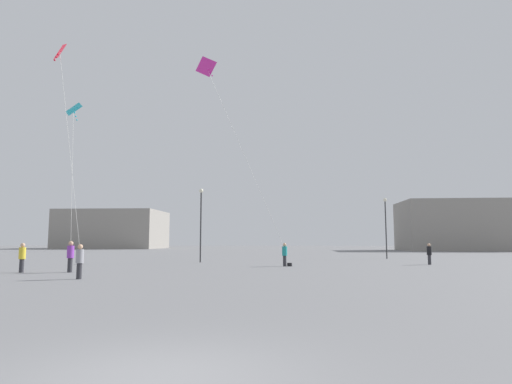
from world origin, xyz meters
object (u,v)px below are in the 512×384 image
(building_left_hall, at_px, (114,230))
(building_centre_hall, at_px, (466,226))
(person_in_teal, at_px, (285,253))
(kite_magenta_delta, at_px, (208,70))
(lamppost_west, at_px, (386,219))
(person_in_grey, at_px, (80,260))
(kite_cyan_delta, at_px, (73,111))
(lamppost_east, at_px, (201,214))
(person_in_yellow, at_px, (22,256))
(person_in_purple, at_px, (70,255))
(handbag_beside_flyer, at_px, (290,265))
(person_in_black, at_px, (429,253))
(kite_crimson_delta, at_px, (60,55))

(building_left_hall, distance_m, building_centre_hall, 74.13)
(person_in_teal, height_order, kite_magenta_delta, kite_magenta_delta)
(kite_magenta_delta, distance_m, lamppost_west, 24.26)
(person_in_grey, distance_m, kite_cyan_delta, 12.69)
(lamppost_east, bearing_deg, person_in_teal, -36.48)
(building_left_hall, bearing_deg, person_in_yellow, -72.22)
(person_in_purple, bearing_deg, lamppost_west, -179.29)
(building_centre_hall, xyz_separation_m, lamppost_east, (-40.14, -44.43, -0.42))
(kite_cyan_delta, relative_size, handbag_beside_flyer, 30.41)
(person_in_black, relative_size, kite_cyan_delta, 0.17)
(person_in_purple, distance_m, lamppost_west, 30.36)
(handbag_beside_flyer, bearing_deg, building_left_hall, 120.30)
(kite_magenta_delta, bearing_deg, building_centre_hall, 53.85)
(kite_cyan_delta, bearing_deg, person_in_black, 14.45)
(kite_magenta_delta, xyz_separation_m, lamppost_east, (-1.85, 7.99, -9.43))
(kite_magenta_delta, bearing_deg, kite_cyan_delta, -173.83)
(person_in_yellow, xyz_separation_m, lamppost_west, (25.39, 20.28, 3.06))
(person_in_black, distance_m, kite_crimson_delta, 28.14)
(person_in_teal, distance_m, building_centre_hall, 59.77)
(lamppost_east, bearing_deg, person_in_yellow, -123.41)
(person_in_purple, bearing_deg, kite_crimson_delta, 62.58)
(person_in_purple, height_order, kite_magenta_delta, kite_magenta_delta)
(kite_cyan_delta, distance_m, building_centre_hall, 71.52)
(building_centre_hall, bearing_deg, person_in_teal, -123.70)
(person_in_teal, distance_m, lamppost_west, 17.09)
(person_in_purple, xyz_separation_m, kite_magenta_delta, (7.22, 3.86, 12.49))
(person_in_yellow, distance_m, kite_crimson_delta, 11.54)
(person_in_purple, height_order, building_centre_hall, building_centre_hall)
(person_in_purple, xyz_separation_m, building_centre_hall, (45.51, 56.28, 3.48))
(lamppost_west, bearing_deg, handbag_beside_flyer, -127.05)
(person_in_teal, height_order, kite_crimson_delta, kite_crimson_delta)
(kite_cyan_delta, relative_size, lamppost_east, 1.56)
(person_in_teal, xyz_separation_m, person_in_grey, (-9.84, -10.92, 0.00))
(building_centre_hall, distance_m, lamppost_east, 59.88)
(building_left_hall, xyz_separation_m, lamppost_east, (31.86, -62.06, -0.26))
(person_in_yellow, distance_m, person_in_purple, 2.69)
(lamppost_east, xyz_separation_m, handbag_beside_flyer, (7.39, -5.10, -3.93))
(lamppost_west, bearing_deg, building_centre_hall, 57.91)
(person_in_teal, distance_m, handbag_beside_flyer, 0.87)
(kite_magenta_delta, relative_size, lamppost_east, 2.07)
(kite_cyan_delta, height_order, lamppost_east, kite_cyan_delta)
(building_left_hall, bearing_deg, kite_cyan_delta, -70.76)
(person_in_yellow, height_order, kite_cyan_delta, kite_cyan_delta)
(person_in_purple, height_order, lamppost_west, lamppost_west)
(person_in_teal, height_order, person_in_yellow, person_in_yellow)
(person_in_black, relative_size, handbag_beside_flyer, 5.05)
(person_in_yellow, relative_size, building_left_hall, 0.08)
(kite_magenta_delta, relative_size, building_left_hall, 0.59)
(person_in_purple, relative_size, lamppost_west, 0.29)
(person_in_yellow, distance_m, building_centre_hall, 74.44)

